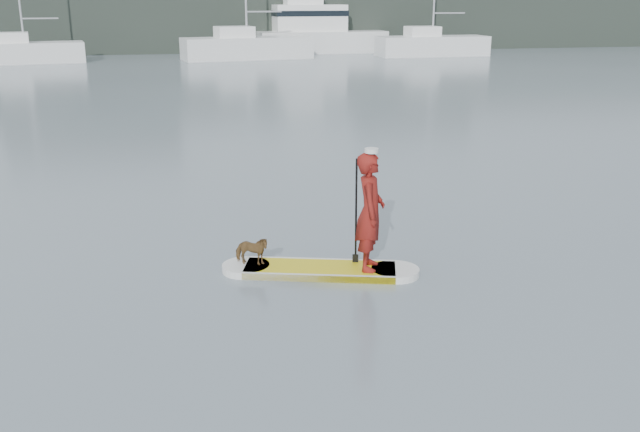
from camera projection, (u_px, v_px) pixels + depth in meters
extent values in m
plane|color=slate|center=(458.00, 327.00, 9.95)|extent=(140.00, 140.00, 0.00)
cube|color=yellow|center=(320.00, 270.00, 11.87)|extent=(2.62, 1.47, 0.12)
cylinder|color=silver|center=(246.00, 268.00, 11.96)|extent=(0.80, 0.80, 0.12)
cylinder|color=silver|center=(395.00, 272.00, 11.77)|extent=(0.80, 0.80, 0.12)
cube|color=silver|center=(322.00, 262.00, 12.22)|extent=(2.42, 0.76, 0.12)
cube|color=silver|center=(318.00, 278.00, 11.51)|extent=(2.42, 0.76, 0.12)
imported|color=maroon|center=(370.00, 212.00, 11.50)|extent=(0.66, 0.82, 1.94)
cylinder|color=silver|center=(372.00, 151.00, 11.20)|extent=(0.22, 0.22, 0.07)
imported|color=brown|center=(252.00, 251.00, 11.86)|extent=(0.64, 0.47, 0.49)
cylinder|color=black|center=(356.00, 212.00, 11.78)|extent=(0.12, 0.30, 1.89)
cube|color=black|center=(355.00, 263.00, 12.05)|extent=(0.10, 0.05, 0.32)
cube|color=white|center=(25.00, 53.00, 48.32)|extent=(7.92, 3.72, 1.37)
cube|color=white|center=(11.00, 38.00, 47.76)|extent=(2.39, 2.09, 0.68)
cylinder|color=#B7B7BC|center=(40.00, 18.00, 48.06)|extent=(2.33, 0.47, 0.10)
cube|color=white|center=(247.00, 48.00, 51.38)|extent=(9.58, 4.33, 1.54)
cube|color=white|center=(234.00, 32.00, 50.72)|extent=(2.88, 2.40, 0.77)
cylinder|color=#B7B7BC|center=(264.00, 12.00, 51.09)|extent=(2.62, 0.54, 0.11)
cube|color=white|center=(432.00, 46.00, 54.08)|extent=(8.45, 2.98, 1.46)
cube|color=white|center=(422.00, 31.00, 53.57)|extent=(2.40, 1.98, 0.73)
cylinder|color=#B7B7BC|center=(449.00, 13.00, 53.65)|extent=(2.51, 0.18, 0.10)
cube|color=white|center=(322.00, 42.00, 57.14)|extent=(10.35, 3.62, 1.67)
cube|color=white|center=(310.00, 18.00, 56.34)|extent=(5.73, 2.78, 2.04)
cube|color=black|center=(309.00, 13.00, 56.23)|extent=(5.83, 2.85, 0.42)
cube|color=#212923|center=(212.00, 13.00, 58.59)|extent=(90.00, 6.00, 6.00)
cube|color=#212923|center=(416.00, 0.00, 62.75)|extent=(10.00, 4.00, 8.00)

